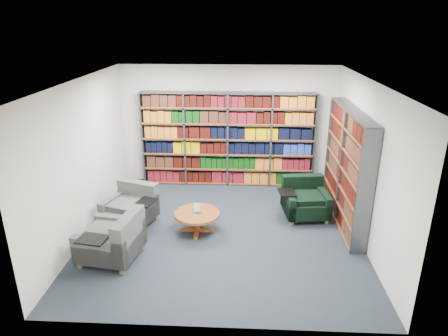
{
  "coord_description": "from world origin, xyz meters",
  "views": [
    {
      "loc": [
        0.36,
        -6.61,
        3.76
      ],
      "look_at": [
        0.0,
        0.6,
        1.05
      ],
      "focal_mm": 32.0,
      "sensor_mm": 36.0,
      "label": 1
    }
  ],
  "objects_px": {
    "chair_teal_front": "(115,241)",
    "coffee_table": "(197,217)",
    "chair_green_right": "(304,201)",
    "chair_teal_left": "(132,208)"
  },
  "relations": [
    {
      "from": "chair_teal_left",
      "to": "chair_green_right",
      "type": "distance_m",
      "value": 3.43
    },
    {
      "from": "chair_green_right",
      "to": "coffee_table",
      "type": "relative_size",
      "value": 1.24
    },
    {
      "from": "chair_teal_left",
      "to": "coffee_table",
      "type": "relative_size",
      "value": 1.32
    },
    {
      "from": "chair_teal_front",
      "to": "coffee_table",
      "type": "relative_size",
      "value": 1.35
    },
    {
      "from": "chair_green_right",
      "to": "chair_teal_front",
      "type": "xyz_separation_m",
      "value": [
        -3.33,
        -1.78,
        0.02
      ]
    },
    {
      "from": "chair_teal_left",
      "to": "chair_green_right",
      "type": "xyz_separation_m",
      "value": [
        3.39,
        0.51,
        -0.0
      ]
    },
    {
      "from": "chair_teal_front",
      "to": "coffee_table",
      "type": "bearing_deg",
      "value": 37.47
    },
    {
      "from": "chair_green_right",
      "to": "chair_teal_front",
      "type": "relative_size",
      "value": 0.92
    },
    {
      "from": "chair_green_right",
      "to": "coffee_table",
      "type": "distance_m",
      "value": 2.24
    },
    {
      "from": "chair_green_right",
      "to": "chair_teal_front",
      "type": "bearing_deg",
      "value": -151.92
    }
  ]
}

